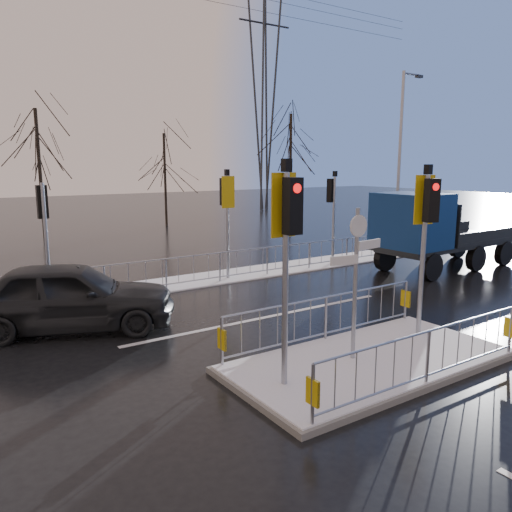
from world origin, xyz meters
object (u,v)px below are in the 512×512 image
car_far_lane (69,296)px  flatbed_truck (426,230)px  traffic_island (370,346)px  street_lamp_right (401,156)px

car_far_lane → flatbed_truck: size_ratio=0.77×
traffic_island → street_lamp_right: (10.58, 8.49, 4.00)m
traffic_island → car_far_lane: (-4.56, 5.64, 0.47)m
flatbed_truck → traffic_island: bearing=-148.2°
car_far_lane → street_lamp_right: 15.80m
traffic_island → street_lamp_right: bearing=38.7°
traffic_island → street_lamp_right: size_ratio=0.75×
traffic_island → car_far_lane: traffic_island is taller
flatbed_truck → street_lamp_right: size_ratio=0.82×
traffic_island → flatbed_truck: size_ratio=0.91×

